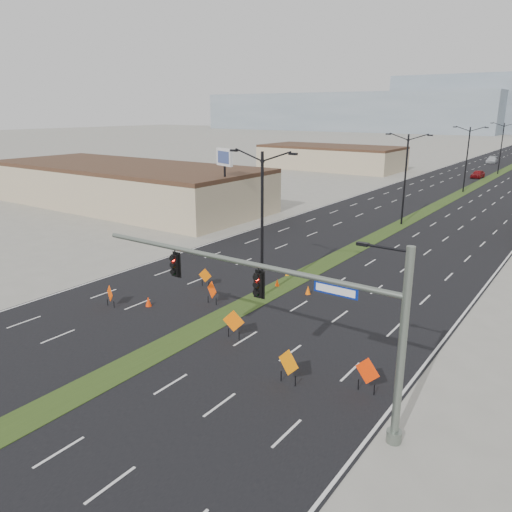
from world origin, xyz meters
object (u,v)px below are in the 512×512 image
Objects in this scene: car_left at (478,174)px; cone_1 at (287,273)px; streetlight_3 at (501,147)px; construction_sign_3 at (234,322)px; cone_3 at (277,283)px; construction_sign_4 at (288,364)px; pole_sign_west at (225,164)px; cone_2 at (308,290)px; car_far at (492,160)px; signal_mast at (295,303)px; streetlight_0 at (262,221)px; cone_0 at (148,302)px; construction_sign_2 at (205,276)px; construction_sign_1 at (212,291)px; construction_sign_0 at (110,294)px; construction_sign_5 at (367,372)px; streetlight_2 at (467,157)px; streetlight_1 at (405,177)px.

cone_1 is at bearing -85.31° from car_left.
streetlight_3 is at bearing 80.87° from car_left.
construction_sign_3 reaches higher than cone_3.
construction_sign_4 is 0.21× the size of pole_sign_west.
cone_2 reaches higher than cone_3.
cone_1 is at bearing -91.19° from car_far.
signal_mast reaches higher than construction_sign_3.
streetlight_0 is 5.74× the size of construction_sign_3.
streetlight_3 is at bearing 89.29° from cone_1.
signal_mast is at bearing -17.17° from cone_0.
construction_sign_2 is 0.78× the size of construction_sign_4.
car_far is at bearing 112.82° from construction_sign_4.
car_left is 6.81× the size of cone_2.
pole_sign_west is (-11.29, 16.55, 6.09)m from construction_sign_2.
construction_sign_2 is 5.15m from cone_0.
streetlight_3 reaches higher than construction_sign_3.
streetlight_0 is 7.20m from cone_1.
cone_1 is at bearing 46.97° from construction_sign_2.
streetlight_3 is at bearing 90.00° from streetlight_0.
streetlight_3 is (0.00, 84.00, 0.00)m from streetlight_0.
construction_sign_4 is (9.53, -5.73, 0.12)m from construction_sign_1.
streetlight_0 is 11.17m from construction_sign_0.
streetlight_3 reaches higher than car_far.
construction_sign_0 is at bearing -166.54° from construction_sign_5.
construction_sign_3 is at bearing -89.69° from cone_2.
signal_mast is 1.63× the size of streetlight_2.
streetlight_0 is 1.00× the size of streetlight_1.
cone_3 is at bearing 141.46° from construction_sign_4.
streetlight_1 is at bearing -83.72° from car_left.
car_left reaches higher than cone_3.
streetlight_1 is 34.53m from cone_0.
car_far is at bearing 103.07° from pole_sign_west.
cone_0 is at bearing -106.64° from construction_sign_2.
streetlight_0 is at bearing 159.78° from construction_sign_5.
car_far is 115.88m from construction_sign_4.
signal_mast is 15.91m from cone_3.
car_left is 6.42× the size of cone_0.
cone_3 is at bearing 77.32° from construction_sign_0.
car_left is 2.43× the size of construction_sign_5.
car_left is at bearing 109.20° from construction_sign_0.
streetlight_1 is 26.29m from cone_2.
streetlight_0 is 15.71× the size of cone_2.
pole_sign_west is (-26.77, 23.18, 5.86)m from construction_sign_5.
cone_0 is at bearing -98.74° from streetlight_1.
signal_mast is 38.96m from streetlight_1.
streetlight_2 is 1.00× the size of streetlight_3.
streetlight_3 is 1.17× the size of pole_sign_west.
construction_sign_4 is (7.53, -8.72, -4.35)m from streetlight_0.
construction_sign_1 is 2.39× the size of cone_0.
pole_sign_west is (-15.60, 13.47, 6.62)m from cone_3.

